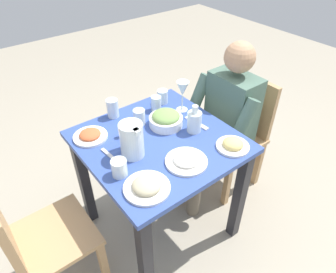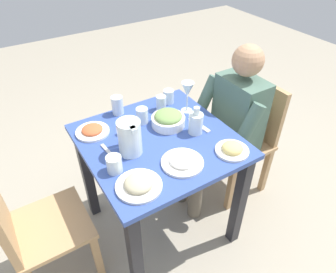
# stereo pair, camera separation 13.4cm
# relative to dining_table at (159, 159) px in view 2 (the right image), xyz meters

# --- Properties ---
(ground_plane) EXTENTS (8.00, 8.00, 0.00)m
(ground_plane) POSITION_rel_dining_table_xyz_m (0.00, 0.00, -0.61)
(ground_plane) COLOR #9E937F
(dining_table) EXTENTS (0.80, 0.80, 0.76)m
(dining_table) POSITION_rel_dining_table_xyz_m (0.00, 0.00, 0.00)
(dining_table) COLOR #334C99
(dining_table) RESTS_ON ground_plane
(chair_near) EXTENTS (0.40, 0.40, 0.85)m
(chair_near) POSITION_rel_dining_table_xyz_m (0.04, -0.74, -0.13)
(chair_near) COLOR tan
(chair_near) RESTS_ON ground_plane
(chair_far) EXTENTS (0.40, 0.40, 0.85)m
(chair_far) POSITION_rel_dining_table_xyz_m (0.03, 0.74, -0.13)
(chair_far) COLOR tan
(chair_far) RESTS_ON ground_plane
(diner_near) EXTENTS (0.48, 0.53, 1.15)m
(diner_near) POSITION_rel_dining_table_xyz_m (0.04, -0.54, 0.01)
(diner_near) COLOR #4C6B5B
(diner_near) RESTS_ON ground_plane
(water_pitcher) EXTENTS (0.16, 0.12, 0.19)m
(water_pitcher) POSITION_rel_dining_table_xyz_m (-0.02, 0.18, 0.24)
(water_pitcher) COLOR silver
(water_pitcher) RESTS_ON dining_table
(salad_bowl) EXTENTS (0.19, 0.19, 0.09)m
(salad_bowl) POSITION_rel_dining_table_xyz_m (0.08, -0.11, 0.19)
(salad_bowl) COLOR white
(salad_bowl) RESTS_ON dining_table
(plate_fries) EXTENTS (0.18, 0.18, 0.05)m
(plate_fries) POSITION_rel_dining_table_xyz_m (-0.29, -0.27, 0.17)
(plate_fries) COLOR white
(plate_fries) RESTS_ON dining_table
(plate_rice_curry) EXTENTS (0.19, 0.19, 0.04)m
(plate_rice_curry) POSITION_rel_dining_table_xyz_m (0.24, 0.29, 0.16)
(plate_rice_curry) COLOR white
(plate_rice_curry) RESTS_ON dining_table
(plate_beans) EXTENTS (0.22, 0.22, 0.05)m
(plate_beans) POSITION_rel_dining_table_xyz_m (-0.26, 0.25, 0.17)
(plate_beans) COLOR white
(plate_beans) RESTS_ON dining_table
(plate_yoghurt) EXTENTS (0.21, 0.21, 0.04)m
(plate_yoghurt) POSITION_rel_dining_table_xyz_m (-0.23, -0.00, 0.16)
(plate_yoghurt) COLOR white
(plate_yoghurt) RESTS_ON dining_table
(water_glass_by_pitcher) EXTENTS (0.06, 0.06, 0.09)m
(water_glass_by_pitcher) POSITION_rel_dining_table_xyz_m (0.25, -0.16, 0.19)
(water_glass_by_pitcher) COLOR silver
(water_glass_by_pitcher) RESTS_ON dining_table
(water_glass_near_right) EXTENTS (0.07, 0.07, 0.11)m
(water_glass_near_right) POSITION_rel_dining_table_xyz_m (0.35, 0.08, 0.21)
(water_glass_near_right) COLOR silver
(water_glass_near_right) RESTS_ON dining_table
(water_glass_center) EXTENTS (0.07, 0.07, 0.09)m
(water_glass_center) POSITION_rel_dining_table_xyz_m (0.29, -0.25, 0.19)
(water_glass_center) COLOR silver
(water_glass_center) RESTS_ON dining_table
(water_glass_far_right) EXTENTS (0.08, 0.08, 0.09)m
(water_glass_far_right) POSITION_rel_dining_table_xyz_m (-0.10, 0.30, 0.19)
(water_glass_far_right) COLOR silver
(water_glass_far_right) RESTS_ON dining_table
(water_glass_near_left) EXTENTS (0.07, 0.07, 0.09)m
(water_glass_near_left) POSITION_rel_dining_table_xyz_m (0.19, 0.00, 0.20)
(water_glass_near_left) COLOR silver
(water_glass_near_left) RESTS_ON dining_table
(wine_glass) EXTENTS (0.08, 0.08, 0.20)m
(wine_glass) POSITION_rel_dining_table_xyz_m (0.15, -0.29, 0.29)
(wine_glass) COLOR silver
(wine_glass) RESTS_ON dining_table
(oil_carafe) EXTENTS (0.08, 0.08, 0.16)m
(oil_carafe) POSITION_rel_dining_table_xyz_m (-0.06, -0.21, 0.20)
(oil_carafe) COLOR silver
(oil_carafe) RESTS_ON dining_table
(salt_shaker) EXTENTS (0.03, 0.03, 0.05)m
(salt_shaker) POSITION_rel_dining_table_xyz_m (0.15, 0.15, 0.18)
(salt_shaker) COLOR white
(salt_shaker) RESTS_ON dining_table
(fork_near) EXTENTS (0.17, 0.04, 0.01)m
(fork_near) POSITION_rel_dining_table_xyz_m (-0.01, -0.26, 0.15)
(fork_near) COLOR silver
(fork_near) RESTS_ON dining_table
(knife_near) EXTENTS (0.19, 0.03, 0.01)m
(knife_near) POSITION_rel_dining_table_xyz_m (0.02, 0.28, 0.15)
(knife_near) COLOR silver
(knife_near) RESTS_ON dining_table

